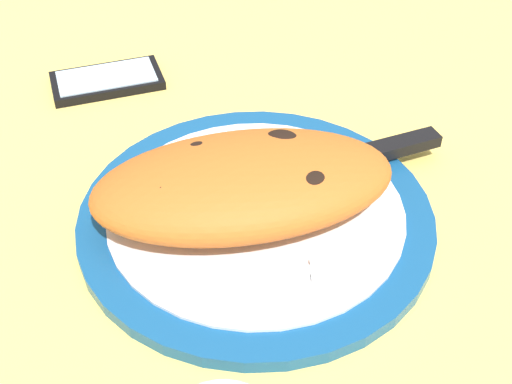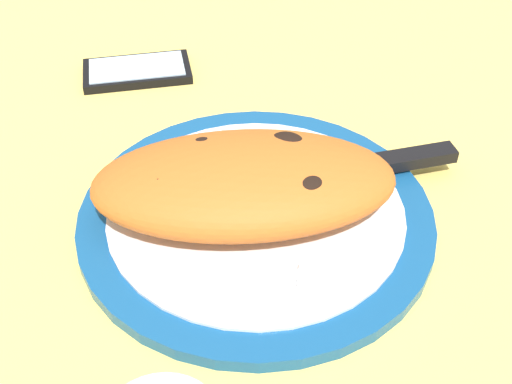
{
  "view_description": "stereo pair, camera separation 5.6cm",
  "coord_description": "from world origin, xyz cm",
  "views": [
    {
      "loc": [
        2.2,
        -42.41,
        40.63
      ],
      "look_at": [
        0.0,
        0.0,
        3.56
      ],
      "focal_mm": 46.33,
      "sensor_mm": 36.0,
      "label": 1
    },
    {
      "loc": [
        7.79,
        -41.74,
        40.63
      ],
      "look_at": [
        0.0,
        0.0,
        3.56
      ],
      "focal_mm": 46.33,
      "sensor_mm": 36.0,
      "label": 2
    }
  ],
  "objects": [
    {
      "name": "calzone",
      "position": [
        -1.0,
        0.15,
        4.44
      ],
      "size": [
        28.51,
        19.52,
        5.72
      ],
      "color": "#C16023",
      "rests_on": "plate"
    },
    {
      "name": "ground_plane",
      "position": [
        0.0,
        0.0,
        -1.5
      ],
      "size": [
        150.0,
        150.0,
        3.0
      ],
      "primitive_type": "cube",
      "color": "#EACC60"
    },
    {
      "name": "fork",
      "position": [
        2.12,
        -7.33,
        1.76
      ],
      "size": [
        16.4,
        2.75,
        0.4
      ],
      "color": "silver",
      "rests_on": "plate"
    },
    {
      "name": "smartphone",
      "position": [
        -18.27,
        22.02,
        0.56
      ],
      "size": [
        13.9,
        10.62,
        1.16
      ],
      "color": "black",
      "rests_on": "ground_plane"
    },
    {
      "name": "plate",
      "position": [
        0.0,
        0.0,
        0.74
      ],
      "size": [
        31.23,
        31.23,
        1.56
      ],
      "color": "navy",
      "rests_on": "ground_plane"
    },
    {
      "name": "knife",
      "position": [
        9.47,
        7.25,
        2.05
      ],
      "size": [
        22.96,
        11.99,
        1.2
      ],
      "color": "silver",
      "rests_on": "plate"
    }
  ]
}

